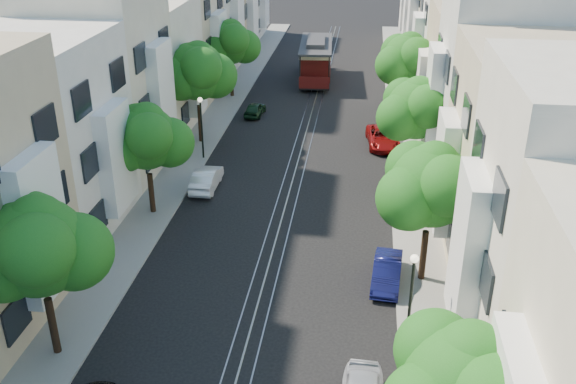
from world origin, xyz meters
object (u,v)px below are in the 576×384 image
(tree_e_d, at_px, (409,60))
(parked_car_e_far, at_px, (383,137))
(lamp_east, at_px, (412,288))
(parked_car_w_far, at_px, (255,109))
(lamp_west, at_px, (201,119))
(cable_car, at_px, (316,58))
(tree_w_a, at_px, (39,249))
(tree_e_c, at_px, (417,111))
(parked_car_e_mid, at_px, (387,272))
(tree_e_b, at_px, (432,188))
(tree_w_b, at_px, (147,139))
(parked_car_w_mid, at_px, (206,179))
(tree_w_c, at_px, (198,73))
(tree_w_d, at_px, (231,44))

(tree_e_d, xyz_separation_m, parked_car_e_far, (-1.67, -5.05, -4.24))
(lamp_east, distance_m, parked_car_w_far, 29.43)
(lamp_west, height_order, cable_car, lamp_west)
(parked_car_e_far, bearing_deg, tree_w_a, -123.96)
(tree_w_a, height_order, cable_car, tree_w_a)
(tree_e_d, bearing_deg, tree_e_c, -90.00)
(tree_e_d, bearing_deg, tree_w_a, -116.41)
(parked_car_e_mid, bearing_deg, cable_car, 105.03)
(tree_e_b, xyz_separation_m, parked_car_e_far, (-1.67, 16.95, -4.11))
(tree_e_b, xyz_separation_m, lamp_east, (-0.96, -4.98, -1.89))
(tree_e_c, distance_m, tree_w_b, 15.60)
(lamp_east, height_order, parked_car_w_mid, lamp_east)
(parked_car_w_far, bearing_deg, tree_w_c, 70.58)
(tree_w_c, distance_m, lamp_east, 25.01)
(tree_w_a, xyz_separation_m, cable_car, (6.64, 40.23, -2.64))
(tree_w_a, distance_m, tree_w_b, 12.00)
(lamp_west, distance_m, parked_car_w_far, 9.78)
(tree_e_d, height_order, cable_car, tree_e_d)
(tree_w_a, xyz_separation_m, tree_w_b, (-0.00, 12.00, -0.34))
(tree_e_d, height_order, tree_w_d, tree_e_d)
(tree_w_c, distance_m, parked_car_w_far, 8.26)
(lamp_west, xyz_separation_m, parked_car_w_far, (1.90, 9.32, -2.31))
(tree_w_b, xyz_separation_m, lamp_east, (13.44, -9.98, -1.55))
(tree_w_a, distance_m, cable_car, 40.86)
(lamp_east, bearing_deg, parked_car_e_far, 91.86)
(tree_w_b, bearing_deg, lamp_west, 84.03)
(tree_e_d, xyz_separation_m, tree_w_d, (-14.40, 5.00, -0.27))
(tree_e_d, relative_size, tree_w_b, 1.09)
(tree_e_b, xyz_separation_m, parked_car_e_mid, (-1.66, -0.42, -4.14))
(parked_car_e_mid, bearing_deg, parked_car_w_mid, 144.35)
(tree_w_b, bearing_deg, cable_car, 76.77)
(tree_w_d, distance_m, lamp_west, 14.11)
(tree_e_c, bearing_deg, tree_e_b, -90.00)
(tree_e_c, xyz_separation_m, cable_car, (-7.76, 22.23, -2.51))
(lamp_east, distance_m, parked_car_e_mid, 5.13)
(tree_w_c, distance_m, cable_car, 18.71)
(tree_w_a, height_order, parked_car_w_mid, tree_w_a)
(tree_e_b, height_order, tree_w_b, tree_e_b)
(tree_w_b, distance_m, cable_car, 29.09)
(parked_car_w_mid, height_order, parked_car_w_far, parked_car_w_mid)
(tree_e_d, distance_m, cable_car, 13.93)
(tree_e_b, bearing_deg, parked_car_w_mid, 144.95)
(lamp_west, xyz_separation_m, parked_car_e_mid, (11.90, -13.45, -2.26))
(tree_e_c, relative_size, tree_e_d, 0.95)
(tree_e_d, relative_size, tree_w_d, 1.05)
(tree_e_d, distance_m, tree_w_c, 15.60)
(lamp_east, relative_size, lamp_west, 1.00)
(tree_w_a, relative_size, cable_car, 0.72)
(tree_e_b, xyz_separation_m, tree_w_d, (-14.40, 27.00, -0.13))
(tree_e_c, xyz_separation_m, lamp_west, (-13.56, 2.02, -1.75))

